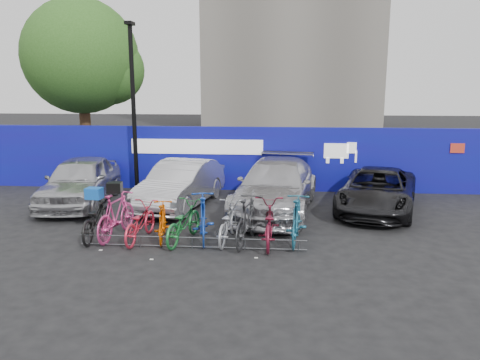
# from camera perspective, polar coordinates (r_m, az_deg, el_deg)

# --- Properties ---
(ground) EXTENTS (100.00, 100.00, 0.00)m
(ground) POSITION_cam_1_polar(r_m,az_deg,el_deg) (12.23, -5.34, -7.36)
(ground) COLOR black
(ground) RESTS_ON ground
(hoarding) EXTENTS (22.00, 0.18, 2.40)m
(hoarding) POSITION_cam_1_polar(r_m,az_deg,el_deg) (17.71, -2.02, 2.66)
(hoarding) COLOR #0B179B
(hoarding) RESTS_ON ground
(tree) EXTENTS (5.40, 5.20, 7.80)m
(tree) POSITION_cam_1_polar(r_m,az_deg,el_deg) (23.21, -18.23, 13.81)
(tree) COLOR #382314
(tree) RESTS_ON ground
(lamppost) EXTENTS (0.25, 0.50, 6.11)m
(lamppost) POSITION_cam_1_polar(r_m,az_deg,el_deg) (17.60, -12.87, 9.09)
(lamppost) COLOR black
(lamppost) RESTS_ON ground
(bike_rack) EXTENTS (5.60, 0.03, 0.30)m
(bike_rack) POSITION_cam_1_polar(r_m,az_deg,el_deg) (11.62, -5.87, -7.56)
(bike_rack) COLOR #595B60
(bike_rack) RESTS_ON ground
(car_0) EXTENTS (2.35, 4.86, 1.60)m
(car_0) POSITION_cam_1_polar(r_m,az_deg,el_deg) (16.44, -18.88, -0.10)
(car_0) COLOR #ADAEB2
(car_0) RESTS_ON ground
(car_1) EXTENTS (2.44, 4.74, 1.49)m
(car_1) POSITION_cam_1_polar(r_m,az_deg,el_deg) (15.46, -7.20, -0.49)
(car_1) COLOR #B6B6BC
(car_1) RESTS_ON ground
(car_2) EXTENTS (3.06, 5.80, 1.60)m
(car_2) POSITION_cam_1_polar(r_m,az_deg,el_deg) (14.77, 4.41, -0.77)
(car_2) COLOR #B0AFB4
(car_2) RESTS_ON ground
(car_3) EXTENTS (3.48, 5.21, 1.33)m
(car_3) POSITION_cam_1_polar(r_m,az_deg,el_deg) (15.41, 16.41, -1.22)
(car_3) COLOR black
(car_3) RESTS_ON ground
(bike_0) EXTENTS (0.79, 2.04, 1.06)m
(bike_0) POSITION_cam_1_polar(r_m,az_deg,el_deg) (12.80, -17.18, -4.49)
(bike_0) COLOR black
(bike_0) RESTS_ON ground
(bike_1) EXTENTS (0.85, 2.09, 1.22)m
(bike_1) POSITION_cam_1_polar(r_m,az_deg,el_deg) (12.66, -14.85, -4.15)
(bike_1) COLOR #D0387F
(bike_1) RESTS_ON ground
(bike_2) EXTENTS (0.84, 1.91, 0.97)m
(bike_2) POSITION_cam_1_polar(r_m,az_deg,el_deg) (12.31, -12.12, -5.07)
(bike_2) COLOR #D22741
(bike_2) RESTS_ON ground
(bike_3) EXTENTS (0.74, 1.73, 1.01)m
(bike_3) POSITION_cam_1_polar(r_m,az_deg,el_deg) (12.23, -9.44, -4.99)
(bike_3) COLOR #DD5503
(bike_3) RESTS_ON ground
(bike_4) EXTENTS (1.11, 2.05, 1.02)m
(bike_4) POSITION_cam_1_polar(r_m,az_deg,el_deg) (12.04, -6.93, -5.14)
(bike_4) COLOR #1D7832
(bike_4) RESTS_ON ground
(bike_5) EXTENTS (0.91, 2.10, 1.22)m
(bike_5) POSITION_cam_1_polar(r_m,az_deg,el_deg) (12.08, -4.54, -4.54)
(bike_5) COLOR #173FAC
(bike_5) RESTS_ON ground
(bike_6) EXTENTS (0.87, 1.94, 0.98)m
(bike_6) POSITION_cam_1_polar(r_m,az_deg,el_deg) (11.99, -1.53, -5.23)
(bike_6) COLOR #A1A4A9
(bike_6) RESTS_ON ground
(bike_7) EXTENTS (0.97, 2.11, 1.22)m
(bike_7) POSITION_cam_1_polar(r_m,az_deg,el_deg) (11.79, 0.89, -4.91)
(bike_7) COLOR #2A2B2D
(bike_7) RESTS_ON ground
(bike_8) EXTENTS (0.73, 2.08, 1.09)m
(bike_8) POSITION_cam_1_polar(r_m,az_deg,el_deg) (11.78, 3.48, -5.29)
(bike_8) COLOR maroon
(bike_8) RESTS_ON ground
(bike_9) EXTENTS (0.80, 2.05, 1.20)m
(bike_9) POSITION_cam_1_polar(r_m,az_deg,el_deg) (11.96, 6.91, -4.82)
(bike_9) COLOR #1A5871
(bike_9) RESTS_ON ground
(cargo_crate) EXTENTS (0.42, 0.34, 0.28)m
(cargo_crate) POSITION_cam_1_polar(r_m,az_deg,el_deg) (12.64, -17.36, -1.56)
(cargo_crate) COLOR #1252B7
(cargo_crate) RESTS_ON bike_0
(cargo_topcase) EXTENTS (0.39, 0.36, 0.26)m
(cargo_topcase) POSITION_cam_1_polar(r_m,az_deg,el_deg) (12.48, -15.03, -0.87)
(cargo_topcase) COLOR black
(cargo_topcase) RESTS_ON bike_1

